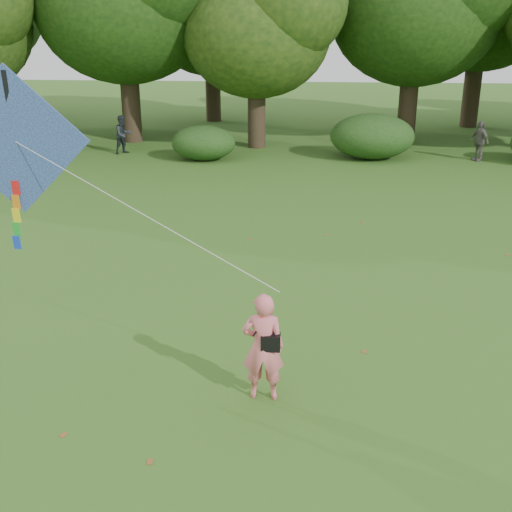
# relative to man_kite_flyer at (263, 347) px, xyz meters

# --- Properties ---
(ground) EXTENTS (100.00, 100.00, 0.00)m
(ground) POSITION_rel_man_kite_flyer_xyz_m (0.42, 0.39, -0.90)
(ground) COLOR #265114
(ground) RESTS_ON ground
(man_kite_flyer) EXTENTS (0.66, 0.43, 1.80)m
(man_kite_flyer) POSITION_rel_man_kite_flyer_xyz_m (0.00, 0.00, 0.00)
(man_kite_flyer) COLOR #E86D76
(man_kite_flyer) RESTS_ON ground
(bystander_left) EXTENTS (1.00, 1.01, 1.65)m
(bystander_left) POSITION_rel_man_kite_flyer_xyz_m (-7.26, 18.55, -0.08)
(bystander_left) COLOR #242930
(bystander_left) RESTS_ON ground
(bystander_right) EXTENTS (0.83, 1.03, 1.63)m
(bystander_right) POSITION_rel_man_kite_flyer_xyz_m (7.80, 18.20, -0.08)
(bystander_right) COLOR #615B56
(bystander_right) RESTS_ON ground
(crossbody_bag) EXTENTS (0.43, 0.20, 0.71)m
(crossbody_bag) POSITION_rel_man_kite_flyer_xyz_m (0.12, -0.03, 0.12)
(crossbody_bag) COLOR black
(crossbody_bag) RESTS_ON ground
(flying_kite) EXTENTS (6.01, 2.18, 3.32)m
(flying_kite) POSITION_rel_man_kite_flyer_xyz_m (-4.45, 1.95, 2.74)
(flying_kite) COLOR #285CB0
(flying_kite) RESTS_ON ground
(tree_line) EXTENTS (54.70, 15.30, 9.48)m
(tree_line) POSITION_rel_man_kite_flyer_xyz_m (2.09, 23.27, 4.70)
(tree_line) COLOR #3A2D1E
(tree_line) RESTS_ON ground
(shrub_band) EXTENTS (39.15, 3.22, 1.88)m
(shrub_band) POSITION_rel_man_kite_flyer_xyz_m (-0.30, 18.00, -0.05)
(shrub_band) COLOR #264919
(shrub_band) RESTS_ON ground
(fallen_leaves) EXTENTS (9.19, 12.24, 0.01)m
(fallen_leaves) POSITION_rel_man_kite_flyer_xyz_m (1.85, 2.89, -0.90)
(fallen_leaves) COLOR brown
(fallen_leaves) RESTS_ON ground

